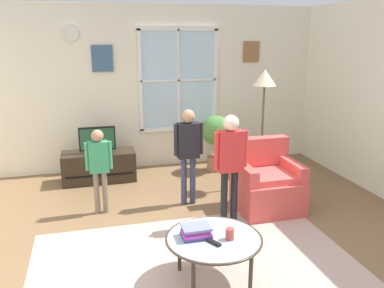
{
  "coord_description": "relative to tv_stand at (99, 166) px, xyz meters",
  "views": [
    {
      "loc": [
        -0.91,
        -3.25,
        2.15
      ],
      "look_at": [
        0.16,
        0.84,
        0.99
      ],
      "focal_mm": 37.49,
      "sensor_mm": 36.0,
      "label": 1
    }
  ],
  "objects": [
    {
      "name": "ground_plane",
      "position": [
        0.81,
        -2.67,
        -0.24
      ],
      "size": [
        6.35,
        6.95,
        0.02
      ],
      "primitive_type": "cube",
      "color": "brown"
    },
    {
      "name": "back_wall",
      "position": [
        0.83,
        0.57,
        1.09
      ],
      "size": [
        5.75,
        0.17,
        2.62
      ],
      "color": "silver",
      "rests_on": "ground_plane"
    },
    {
      "name": "area_rug",
      "position": [
        0.8,
        -2.69,
        -0.22
      ],
      "size": [
        3.11,
        2.17,
        0.01
      ],
      "primitive_type": "cube",
      "color": "tan",
      "rests_on": "ground_plane"
    },
    {
      "name": "tv_stand",
      "position": [
        0.0,
        0.0,
        0.0
      ],
      "size": [
        1.08,
        0.46,
        0.45
      ],
      "color": "#2D2319",
      "rests_on": "ground_plane"
    },
    {
      "name": "television",
      "position": [
        0.0,
        -0.0,
        0.43
      ],
      "size": [
        0.53,
        0.08,
        0.38
      ],
      "color": "#4C4C4C",
      "rests_on": "tv_stand"
    },
    {
      "name": "armchair",
      "position": [
        2.02,
        -1.56,
        0.1
      ],
      "size": [
        0.76,
        0.74,
        0.87
      ],
      "color": "#D14C47",
      "rests_on": "ground_plane"
    },
    {
      "name": "coffee_table",
      "position": [
        0.88,
        -2.92,
        0.19
      ],
      "size": [
        0.85,
        0.85,
        0.45
      ],
      "color": "#99B2B7",
      "rests_on": "ground_plane"
    },
    {
      "name": "book_stack",
      "position": [
        0.74,
        -2.87,
        0.27
      ],
      "size": [
        0.26,
        0.19,
        0.11
      ],
      "color": "#4F3B86",
      "rests_on": "coffee_table"
    },
    {
      "name": "cup",
      "position": [
        1.01,
        -2.98,
        0.27
      ],
      "size": [
        0.08,
        0.08,
        0.1
      ],
      "primitive_type": "cylinder",
      "color": "#BF3F3F",
      "rests_on": "coffee_table"
    },
    {
      "name": "remote_near_books",
      "position": [
        0.85,
        -3.02,
        0.23
      ],
      "size": [
        0.1,
        0.14,
        0.02
      ],
      "primitive_type": "cube",
      "rotation": [
        0.0,
        0.0,
        0.51
      ],
      "color": "black",
      "rests_on": "coffee_table"
    },
    {
      "name": "person_black_shirt",
      "position": [
        1.09,
        -1.19,
        0.56
      ],
      "size": [
        0.38,
        0.17,
        1.26
      ],
      "color": "#333851",
      "rests_on": "ground_plane"
    },
    {
      "name": "person_green_shirt",
      "position": [
        -0.02,
        -1.18,
        0.44
      ],
      "size": [
        0.32,
        0.15,
        1.07
      ],
      "color": "#726656",
      "rests_on": "ground_plane"
    },
    {
      "name": "person_red_shirt",
      "position": [
        1.41,
        -1.88,
        0.59
      ],
      "size": [
        0.39,
        0.18,
        1.3
      ],
      "color": "black",
      "rests_on": "ground_plane"
    },
    {
      "name": "potted_plant_by_window",
      "position": [
        1.86,
        0.02,
        0.36
      ],
      "size": [
        0.48,
        0.48,
        0.91
      ],
      "color": "#9E6B4C",
      "rests_on": "ground_plane"
    },
    {
      "name": "floor_lamp",
      "position": [
        2.27,
        -0.84,
        1.19
      ],
      "size": [
        0.32,
        0.32,
        1.69
      ],
      "color": "black",
      "rests_on": "ground_plane"
    }
  ]
}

